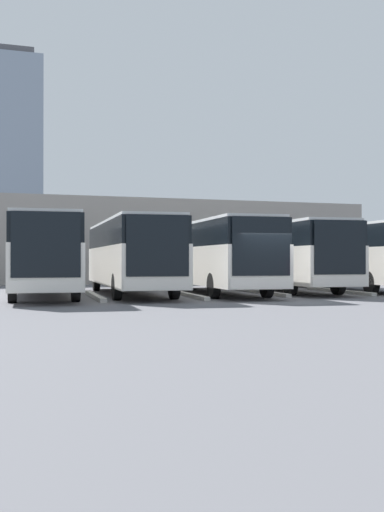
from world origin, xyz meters
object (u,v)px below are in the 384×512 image
at_px(bus_0, 352,254).
at_px(bus_1, 280,254).
at_px(bus_2, 214,254).
at_px(bus_4, 42,253).
at_px(bus_3, 131,254).

distance_m(bus_0, bus_1, 3.83).
xyz_separation_m(bus_0, bus_1, (3.82, -0.30, 0.00)).
bearing_deg(bus_2, bus_1, -162.43).
height_order(bus_0, bus_4, same).
xyz_separation_m(bus_3, bus_4, (3.82, 0.24, 0.00)).
distance_m(bus_0, bus_4, 15.29).
bearing_deg(bus_0, bus_3, 6.21).
relative_size(bus_0, bus_4, 1.00).
height_order(bus_0, bus_3, same).
xyz_separation_m(bus_2, bus_4, (7.64, -0.00, 0.00)).
bearing_deg(bus_0, bus_2, 8.90).
relative_size(bus_2, bus_4, 1.00).
distance_m(bus_1, bus_4, 11.49).
distance_m(bus_1, bus_2, 3.92).
xyz_separation_m(bus_1, bus_2, (3.82, 0.89, 0.00)).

